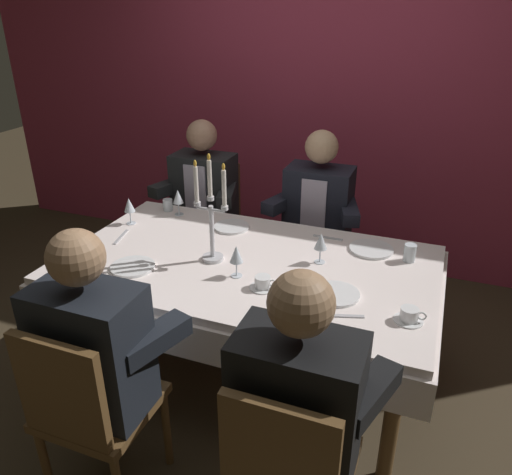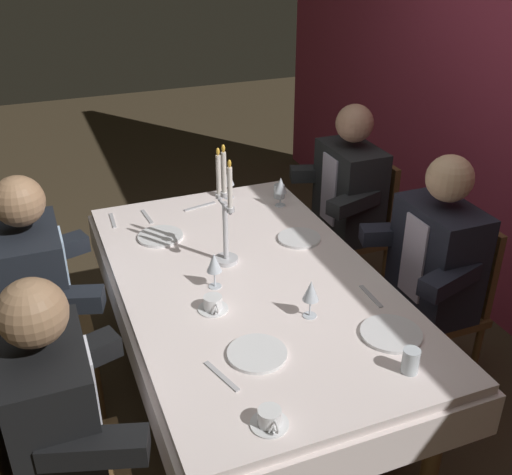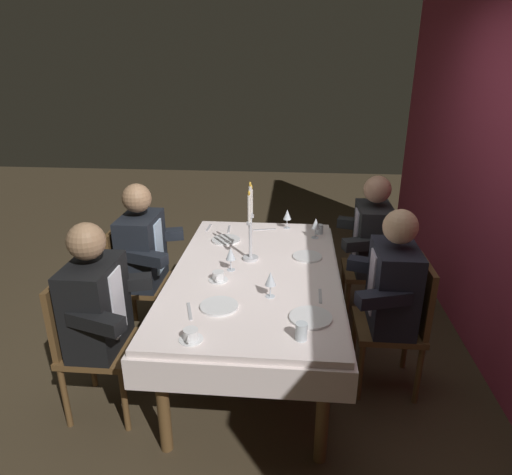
{
  "view_description": "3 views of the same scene",
  "coord_description": "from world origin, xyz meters",
  "views": [
    {
      "loc": [
        0.86,
        -2.11,
        1.95
      ],
      "look_at": [
        0.05,
        -0.01,
        0.89
      ],
      "focal_mm": 35.03,
      "sensor_mm": 36.0,
      "label": 1
    },
    {
      "loc": [
        2.13,
        -0.81,
        2.17
      ],
      "look_at": [
        -0.04,
        0.04,
        0.91
      ],
      "focal_mm": 42.91,
      "sensor_mm": 36.0,
      "label": 2
    },
    {
      "loc": [
        2.71,
        0.24,
        2.05
      ],
      "look_at": [
        -0.13,
        -0.01,
        0.92
      ],
      "focal_mm": 31.44,
      "sensor_mm": 36.0,
      "label": 3
    }
  ],
  "objects": [
    {
      "name": "knife_0",
      "position": [
        0.56,
        -0.32,
        0.74
      ],
      "size": [
        0.19,
        0.07,
        0.01
      ],
      "primitive_type": "cube",
      "rotation": [
        0.0,
        0.0,
        0.31
      ],
      "color": "#B7B7BC",
      "rests_on": "dining_table"
    },
    {
      "name": "coffee_cup_1",
      "position": [
        0.83,
        -0.25,
        0.77
      ],
      "size": [
        0.13,
        0.12,
        0.06
      ],
      "color": "white",
      "rests_on": "dining_table"
    },
    {
      "name": "wine_glass_1",
      "position": [
        0.01,
        -0.16,
        0.86
      ],
      "size": [
        0.07,
        0.07,
        0.16
      ],
      "color": "silver",
      "rests_on": "dining_table"
    },
    {
      "name": "dining_table",
      "position": [
        0.0,
        0.0,
        0.62
      ],
      "size": [
        1.94,
        1.14,
        0.74
      ],
      "color": "white",
      "rests_on": "ground_plane"
    },
    {
      "name": "seated_diner_0",
      "position": [
        -0.68,
        0.89,
        0.74
      ],
      "size": [
        0.63,
        0.48,
        1.24
      ],
      "color": "brown",
      "rests_on": "ground_plane"
    },
    {
      "name": "water_tumbler_0",
      "position": [
        -0.73,
        0.46,
        0.78
      ],
      "size": [
        0.06,
        0.06,
        0.08
      ],
      "primitive_type": "cylinder",
      "color": "silver",
      "rests_on": "dining_table"
    },
    {
      "name": "wine_glass_2",
      "position": [
        -0.83,
        0.19,
        0.86
      ],
      "size": [
        0.07,
        0.07,
        0.16
      ],
      "color": "silver",
      "rests_on": "dining_table"
    },
    {
      "name": "knife_4",
      "position": [
        -0.78,
        0.01,
        0.74
      ],
      "size": [
        0.06,
        0.19,
        0.01
      ],
      "primitive_type": "cube",
      "rotation": [
        0.0,
        0.0,
        1.79
      ],
      "color": "#B7B7BC",
      "rests_on": "dining_table"
    },
    {
      "name": "dinner_plate_0",
      "position": [
        -0.24,
        0.35,
        0.75
      ],
      "size": [
        0.21,
        0.21,
        0.01
      ],
      "primitive_type": "cylinder",
      "color": "white",
      "rests_on": "dining_table"
    },
    {
      "name": "fork_2",
      "position": [
        0.32,
        0.42,
        0.74
      ],
      "size": [
        0.17,
        0.02,
        0.01
      ],
      "primitive_type": "cube",
      "rotation": [
        0.0,
        0.0,
        -0.02
      ],
      "color": "#B7B7BC",
      "rests_on": "dining_table"
    },
    {
      "name": "spoon_1",
      "position": [
        -0.76,
        -0.29,
        0.74
      ],
      "size": [
        0.17,
        0.03,
        0.01
      ],
      "primitive_type": "cube",
      "rotation": [
        0.0,
        0.0,
        0.08
      ],
      "color": "#B7B7BC",
      "rests_on": "dining_table"
    },
    {
      "name": "dinner_plate_2",
      "position": [
        0.58,
        0.36,
        0.75
      ],
      "size": [
        0.24,
        0.24,
        0.01
      ],
      "primitive_type": "cylinder",
      "color": "white",
      "rests_on": "dining_table"
    },
    {
      "name": "ground_plane",
      "position": [
        0.0,
        0.0,
        0.0
      ],
      "size": [
        12.0,
        12.0,
        0.0
      ],
      "primitive_type": "plane",
      "color": "#3D3121"
    },
    {
      "name": "fork_3",
      "position": [
        -0.78,
        -0.46,
        0.74
      ],
      "size": [
        0.17,
        0.03,
        0.01
      ],
      "primitive_type": "cube",
      "rotation": [
        0.0,
        0.0,
        -0.05
      ],
      "color": "#B7B7BC",
      "rests_on": "dining_table"
    },
    {
      "name": "dinner_plate_1",
      "position": [
        0.5,
        -0.16,
        0.75
      ],
      "size": [
        0.22,
        0.22,
        0.01
      ],
      "primitive_type": "cylinder",
      "color": "white",
      "rests_on": "dining_table"
    },
    {
      "name": "wine_glass_0",
      "position": [
        -0.63,
        0.42,
        0.86
      ],
      "size": [
        0.07,
        0.07,
        0.16
      ],
      "color": "silver",
      "rests_on": "dining_table"
    },
    {
      "name": "wine_glass_3",
      "position": [
        0.35,
        0.12,
        0.86
      ],
      "size": [
        0.07,
        0.07,
        0.16
      ],
      "color": "silver",
      "rests_on": "dining_table"
    },
    {
      "name": "seated_diner_3",
      "position": [
        0.53,
        -0.89,
        0.74
      ],
      "size": [
        0.63,
        0.48,
        1.24
      ],
      "color": "brown",
      "rests_on": "ground_plane"
    },
    {
      "name": "candelabra",
      "position": [
        -0.17,
        -0.05,
        0.97
      ],
      "size": [
        0.19,
        0.11,
        0.57
      ],
      "color": "silver",
      "rests_on": "dining_table"
    },
    {
      "name": "seated_diner_2",
      "position": [
        0.15,
        0.89,
        0.74
      ],
      "size": [
        0.63,
        0.48,
        1.24
      ],
      "color": "brown",
      "rests_on": "ground_plane"
    },
    {
      "name": "dinner_plate_3",
      "position": [
        -0.51,
        -0.28,
        0.75
      ],
      "size": [
        0.22,
        0.22,
        0.01
      ],
      "primitive_type": "cylinder",
      "color": "white",
      "rests_on": "dining_table"
    },
    {
      "name": "coffee_cup_0",
      "position": [
        0.17,
        -0.22,
        0.77
      ],
      "size": [
        0.13,
        0.12,
        0.06
      ],
      "color": "white",
      "rests_on": "dining_table"
    },
    {
      "name": "water_tumbler_1",
      "position": [
        0.78,
        0.3,
        0.79
      ],
      "size": [
        0.06,
        0.06,
        0.09
      ],
      "primitive_type": "cylinder",
      "color": "silver",
      "rests_on": "dining_table"
    },
    {
      "name": "seated_diner_1",
      "position": [
        -0.29,
        -0.89,
        0.74
      ],
      "size": [
        0.63,
        0.48,
        1.24
      ],
      "color": "brown",
      "rests_on": "ground_plane"
    }
  ]
}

